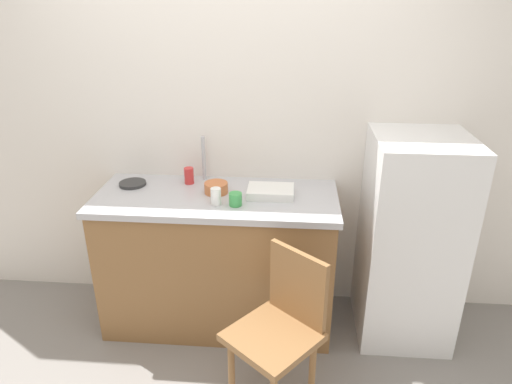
% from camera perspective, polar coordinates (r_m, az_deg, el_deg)
% --- Properties ---
extents(back_wall, '(4.80, 0.10, 2.68)m').
position_cam_1_polar(back_wall, '(3.01, -3.15, 9.52)').
color(back_wall, white).
rests_on(back_wall, ground_plane).
extents(cabinet_base, '(1.45, 0.60, 0.89)m').
position_cam_1_polar(cabinet_base, '(3.05, -4.66, -8.66)').
color(cabinet_base, olive).
rests_on(cabinet_base, ground_plane).
extents(countertop, '(1.49, 0.64, 0.04)m').
position_cam_1_polar(countertop, '(2.83, -4.96, -0.72)').
color(countertop, '#B7B7BC').
rests_on(countertop, cabinet_base).
extents(faucet, '(0.02, 0.02, 0.29)m').
position_cam_1_polar(faucet, '(3.02, -6.49, 4.21)').
color(faucet, '#B7B7BC').
rests_on(faucet, countertop).
extents(refrigerator, '(0.56, 0.59, 1.32)m').
position_cam_1_polar(refrigerator, '(3.01, 18.50, -5.69)').
color(refrigerator, white).
rests_on(refrigerator, ground_plane).
extents(chair, '(0.56, 0.56, 0.89)m').
position_cam_1_polar(chair, '(2.45, 3.08, -16.35)').
color(chair, olive).
rests_on(chair, ground_plane).
extents(dish_tray, '(0.28, 0.20, 0.05)m').
position_cam_1_polar(dish_tray, '(2.80, 1.82, 0.05)').
color(dish_tray, white).
rests_on(dish_tray, countertop).
extents(terracotta_bowl, '(0.14, 0.14, 0.07)m').
position_cam_1_polar(terracotta_bowl, '(2.84, -4.96, 0.53)').
color(terracotta_bowl, '#C67042').
rests_on(terracotta_bowl, countertop).
extents(hotplate, '(0.17, 0.17, 0.02)m').
position_cam_1_polar(hotplate, '(3.06, -15.05, 1.01)').
color(hotplate, '#2D2D2D').
rests_on(hotplate, countertop).
extents(cup_white, '(0.06, 0.06, 0.10)m').
position_cam_1_polar(cup_white, '(2.68, -5.00, -0.55)').
color(cup_white, white).
rests_on(cup_white, countertop).
extents(cup_red, '(0.06, 0.06, 0.11)m').
position_cam_1_polar(cup_red, '(3.00, -8.30, 2.02)').
color(cup_red, red).
rests_on(cup_red, countertop).
extents(cup_green, '(0.08, 0.08, 0.08)m').
position_cam_1_polar(cup_green, '(2.67, -2.56, -0.90)').
color(cup_green, green).
rests_on(cup_green, countertop).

